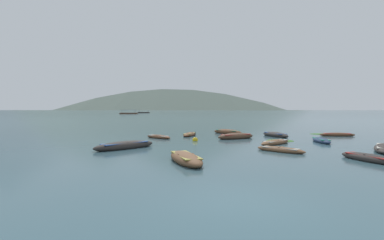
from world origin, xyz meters
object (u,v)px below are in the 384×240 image
object	(u,v)px
ferry_1	(144,112)
rowboat_8	(125,146)
rowboat_3	(227,132)
mooring_buoy	(195,140)
rowboat_2	(159,137)
rowboat_4	(190,134)
rowboat_5	(186,158)
rowboat_6	(337,135)
rowboat_1	(384,148)
ferry_0	(129,113)
rowboat_11	(368,158)
rowboat_12	(236,136)
rowboat_9	(321,140)
rowboat_0	(275,142)
rowboat_7	(280,150)
rowboat_10	(275,135)

from	to	relation	value
ferry_1	rowboat_8	bearing A→B (deg)	-77.49
rowboat_3	mooring_buoy	distance (m)	8.03
rowboat_2	rowboat_4	distance (m)	3.71
rowboat_5	rowboat_6	xyz separation A→B (m)	(14.15, 14.63, -0.05)
rowboat_3	rowboat_2	bearing A→B (deg)	-142.49
rowboat_1	ferry_0	size ratio (longest dim) A/B	0.40
ferry_1	rowboat_1	bearing A→B (deg)	-72.58
rowboat_5	rowboat_6	size ratio (longest dim) A/B	1.17
rowboat_5	rowboat_11	xyz separation A→B (m)	(9.42, 0.83, -0.04)
rowboat_12	mooring_buoy	bearing A→B (deg)	-149.32
mooring_buoy	rowboat_11	bearing A→B (deg)	-42.71
rowboat_2	rowboat_9	distance (m)	14.01
rowboat_0	rowboat_2	distance (m)	10.50
rowboat_3	rowboat_8	distance (m)	14.44
mooring_buoy	rowboat_4	bearing A→B (deg)	99.20
rowboat_1	rowboat_8	size ratio (longest dim) A/B	1.00
rowboat_2	rowboat_12	distance (m)	7.14
rowboat_0	ferry_1	distance (m)	188.93
rowboat_6	ferry_0	xyz separation A→B (m)	(-59.05, 133.43, 0.31)
rowboat_6	rowboat_12	bearing A→B (deg)	-163.87
rowboat_8	rowboat_11	world-z (taller)	rowboat_8
rowboat_8	rowboat_12	distance (m)	10.78
rowboat_0	rowboat_11	world-z (taller)	rowboat_11
rowboat_0	rowboat_8	distance (m)	11.27
rowboat_4	ferry_1	bearing A→B (deg)	104.35
rowboat_11	ferry_0	xyz separation A→B (m)	(-54.32, 147.23, 0.29)
rowboat_7	rowboat_11	bearing A→B (deg)	-38.67
rowboat_3	rowboat_8	size ratio (longest dim) A/B	0.84
rowboat_9	mooring_buoy	distance (m)	10.31
rowboat_2	rowboat_3	distance (m)	8.51
rowboat_1	rowboat_10	distance (m)	10.44
rowboat_3	rowboat_9	bearing A→B (deg)	-47.28
rowboat_6	rowboat_9	xyz separation A→B (m)	(-3.76, -5.48, 0.01)
rowboat_5	ferry_0	bearing A→B (deg)	106.87
rowboat_0	rowboat_7	size ratio (longest dim) A/B	1.11
rowboat_4	rowboat_12	world-z (taller)	rowboat_12
rowboat_6	ferry_1	bearing A→B (deg)	108.85
rowboat_12	ferry_1	size ratio (longest dim) A/B	0.43
rowboat_11	rowboat_12	world-z (taller)	rowboat_12
rowboat_4	rowboat_10	bearing A→B (deg)	-1.96
rowboat_0	rowboat_11	bearing A→B (deg)	-65.84
rowboat_2	rowboat_6	bearing A→B (deg)	9.80
rowboat_4	rowboat_7	world-z (taller)	rowboat_4
rowboat_5	rowboat_10	distance (m)	15.86
rowboat_5	ferry_1	size ratio (longest dim) A/B	0.45
rowboat_4	ferry_0	world-z (taller)	ferry_0
ferry_1	rowboat_0	bearing A→B (deg)	-74.07
rowboat_1	rowboat_3	world-z (taller)	rowboat_3
rowboat_3	rowboat_12	world-z (taller)	rowboat_12
rowboat_5	ferry_1	distance (m)	194.77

